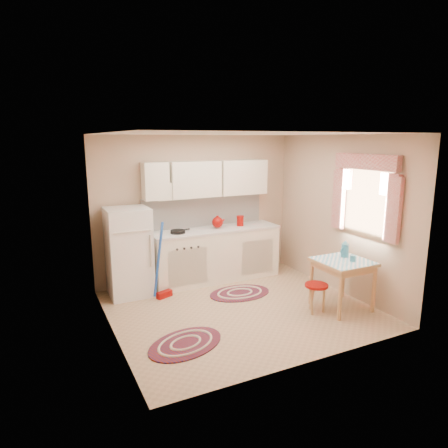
{
  "coord_description": "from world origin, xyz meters",
  "views": [
    {
      "loc": [
        -2.61,
        -4.79,
        2.43
      ],
      "look_at": [
        -0.13,
        0.25,
        1.23
      ],
      "focal_mm": 32.0,
      "sensor_mm": 36.0,
      "label": 1
    }
  ],
  "objects_px": {
    "table": "(342,285)",
    "stool": "(316,298)",
    "fridge": "(129,252)",
    "base_cabinets": "(215,255)"
  },
  "relations": [
    {
      "from": "fridge",
      "to": "base_cabinets",
      "type": "bearing_deg",
      "value": 1.89
    },
    {
      "from": "fridge",
      "to": "base_cabinets",
      "type": "height_order",
      "value": "fridge"
    },
    {
      "from": "fridge",
      "to": "stool",
      "type": "bearing_deg",
      "value": -39.44
    },
    {
      "from": "table",
      "to": "stool",
      "type": "height_order",
      "value": "table"
    },
    {
      "from": "table",
      "to": "stool",
      "type": "bearing_deg",
      "value": 173.96
    },
    {
      "from": "fridge",
      "to": "stool",
      "type": "xyz_separation_m",
      "value": [
        2.22,
        -1.83,
        -0.49
      ]
    },
    {
      "from": "base_cabinets",
      "to": "table",
      "type": "bearing_deg",
      "value": -59.49
    },
    {
      "from": "fridge",
      "to": "base_cabinets",
      "type": "xyz_separation_m",
      "value": [
        1.52,
        0.05,
        -0.26
      ]
    },
    {
      "from": "fridge",
      "to": "table",
      "type": "height_order",
      "value": "fridge"
    },
    {
      "from": "fridge",
      "to": "table",
      "type": "distance_m",
      "value": 3.26
    }
  ]
}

